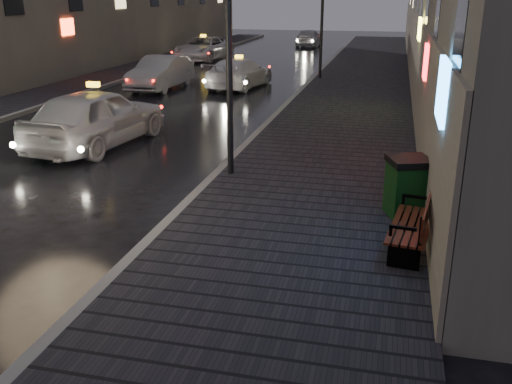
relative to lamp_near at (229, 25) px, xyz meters
The scene contains 13 objects.
sidewalk 15.52m from the lamp_near, 82.22° to the left, with size 4.60×58.00×0.15m, color black.
curb 15.39m from the lamp_near, 91.34° to the left, with size 0.20×58.00×0.15m, color slate.
sidewalk_far 18.65m from the lamp_near, 125.12° to the left, with size 2.40×58.00×0.15m, color black.
curb_far 17.95m from the lamp_near, 121.66° to the left, with size 0.20×58.00×0.15m, color slate.
lamp_near is the anchor object (origin of this frame).
lamp_far 16.00m from the lamp_near, 90.00° to the left, with size 0.36×0.36×5.28m.
bench 6.01m from the lamp_near, 39.40° to the right, with size 0.84×1.82×0.90m.
trash_bin 5.14m from the lamp_near, 24.03° to the right, with size 0.94×0.94×1.12m.
taxi_near 5.60m from the lamp_near, 155.63° to the left, with size 1.98×4.92×1.68m, color silver.
car_left_mid 13.87m from the lamp_near, 119.20° to the left, with size 1.53×4.40×1.45m, color #93939A.
taxi_mid 13.69m from the lamp_near, 104.23° to the left, with size 1.87×4.59×1.33m, color white.
taxi_far 24.91m from the lamp_near, 109.89° to the left, with size 2.40×5.19×1.44m, color silver.
car_far 34.21m from the lamp_near, 95.44° to the left, with size 1.64×4.08×1.39m, color #A9A9B1.
Camera 1 is at (5.39, -6.24, 4.17)m, focal length 40.00 mm.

